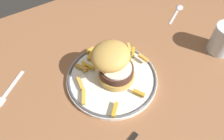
% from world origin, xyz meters
% --- Properties ---
extents(ground_plane, '(1.35, 0.86, 0.04)m').
position_xyz_m(ground_plane, '(0.00, 0.00, -0.02)').
color(ground_plane, '#905D3B').
extents(dinner_plate, '(0.26, 0.26, 0.02)m').
position_xyz_m(dinner_plate, '(0.02, -0.03, 0.01)').
color(dinner_plate, white).
rests_on(dinner_plate, ground_plane).
extents(burger, '(0.12, 0.12, 0.11)m').
position_xyz_m(burger, '(0.03, -0.03, 0.07)').
color(burger, gold).
rests_on(burger, dinner_plate).
extents(fries_pile, '(0.24, 0.24, 0.02)m').
position_xyz_m(fries_pile, '(0.02, 0.00, 0.02)').
color(fries_pile, gold).
rests_on(fries_pile, dinner_plate).
extents(water_glass, '(0.08, 0.08, 0.09)m').
position_xyz_m(water_glass, '(0.38, -0.11, 0.04)').
color(water_glass, silver).
rests_on(water_glass, ground_plane).
extents(fork, '(0.12, 0.10, 0.00)m').
position_xyz_m(fork, '(-0.25, 0.09, 0.00)').
color(fork, silver).
rests_on(fork, ground_plane).
extents(spoon, '(0.12, 0.08, 0.01)m').
position_xyz_m(spoon, '(0.42, 0.11, 0.00)').
color(spoon, silver).
rests_on(spoon, ground_plane).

